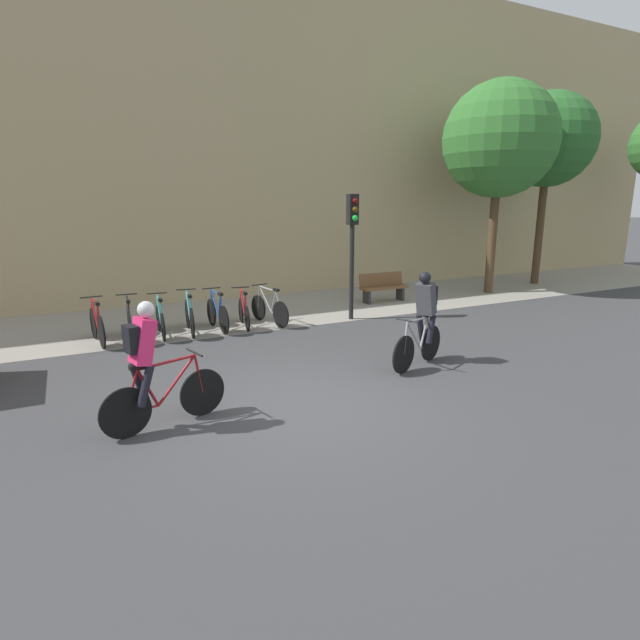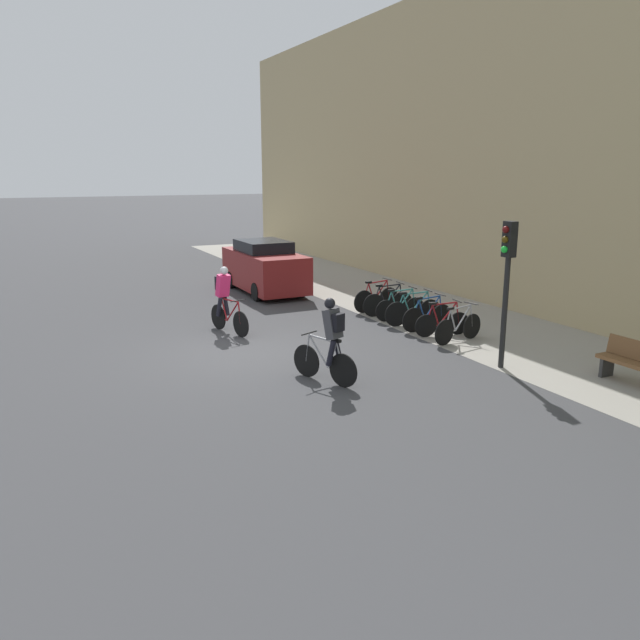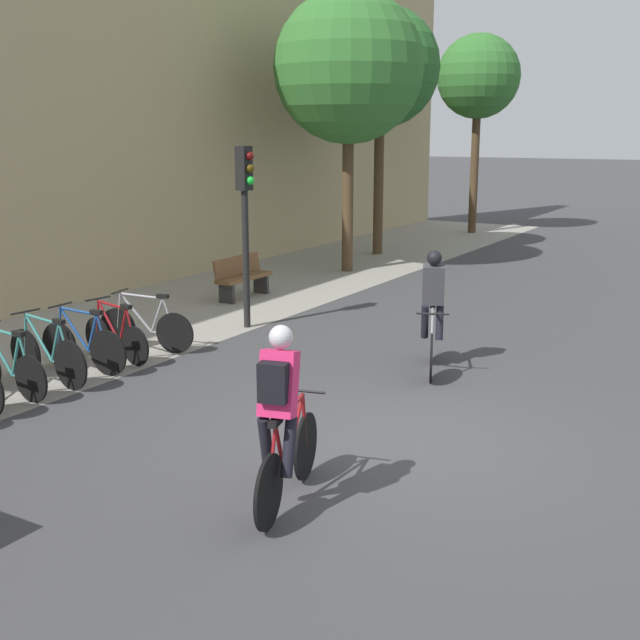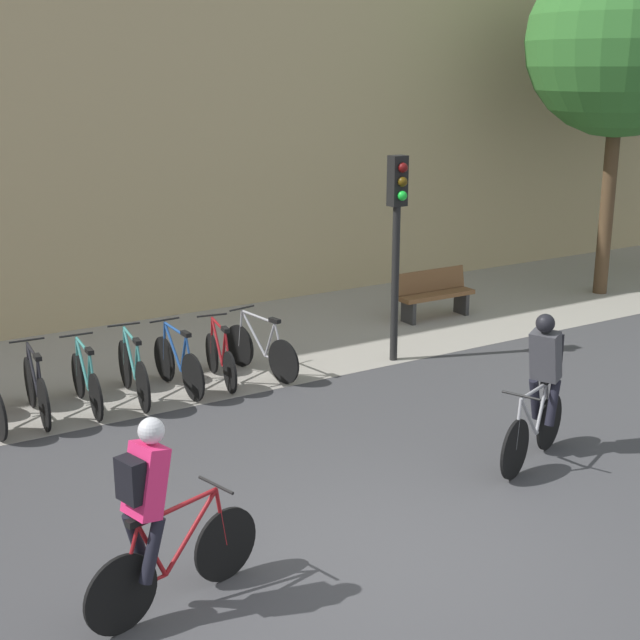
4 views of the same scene
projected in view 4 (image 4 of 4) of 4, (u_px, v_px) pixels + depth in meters
name	position (u px, v px, depth m)	size (l,w,h in m)	color
ground	(374.00, 556.00, 8.51)	(200.00, 200.00, 0.00)	#3D3D3F
kerb_strip	(130.00, 363.00, 14.05)	(44.00, 4.50, 0.01)	gray
building_facade	(59.00, 25.00, 14.73)	(44.00, 0.60, 10.35)	tan
cyclist_pink	(155.00, 513.00, 7.37)	(1.76, 0.61, 1.79)	black
cyclist_grey	(542.00, 383.00, 10.38)	(1.59, 0.72, 1.79)	black
parked_bike_1	(36.00, 389.00, 11.74)	(0.46, 1.66, 0.98)	black
parked_bike_2	(86.00, 381.00, 12.08)	(0.46, 1.61, 0.95)	black
parked_bike_3	(133.00, 371.00, 12.41)	(0.46, 1.75, 0.99)	black
parked_bike_4	(178.00, 364.00, 12.75)	(0.46, 1.65, 0.97)	black
parked_bike_5	(221.00, 358.00, 13.09)	(0.46, 1.55, 0.94)	black
parked_bike_6	(261.00, 349.00, 13.42)	(0.50, 1.69, 0.97)	black
traffic_light_pole	(397.00, 220.00, 13.57)	(0.26, 0.30, 3.22)	black
bench	(434.00, 294.00, 16.45)	(1.55, 0.44, 0.89)	brown
street_tree_0	(622.00, 42.00, 17.05)	(3.65, 3.65, 6.81)	#4C3823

